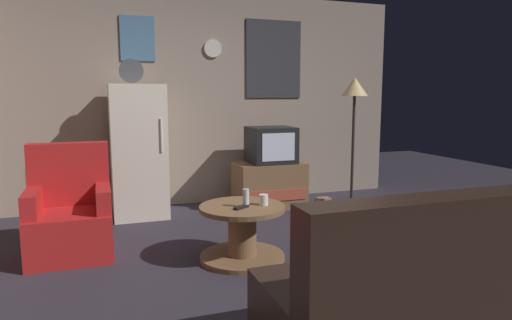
% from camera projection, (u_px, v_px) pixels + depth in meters
% --- Properties ---
extents(ground_plane, '(12.00, 12.00, 0.00)m').
position_uv_depth(ground_plane, '(277.00, 268.00, 3.65)').
color(ground_plane, '#2D2833').
extents(wall_with_art, '(5.20, 0.12, 2.64)m').
position_uv_depth(wall_with_art, '(206.00, 99.00, 5.75)').
color(wall_with_art, gray).
rests_on(wall_with_art, ground_plane).
extents(fridge, '(0.60, 0.62, 1.77)m').
position_uv_depth(fridge, '(138.00, 151.00, 5.12)').
color(fridge, silver).
rests_on(fridge, ground_plane).
extents(tv_stand, '(0.84, 0.53, 0.55)m').
position_uv_depth(tv_stand, '(269.00, 185.00, 5.61)').
color(tv_stand, brown).
rests_on(tv_stand, ground_plane).
extents(crt_tv, '(0.54, 0.51, 0.44)m').
position_uv_depth(crt_tv, '(271.00, 145.00, 5.55)').
color(crt_tv, black).
rests_on(crt_tv, tv_stand).
extents(standing_lamp, '(0.32, 0.32, 1.59)m').
position_uv_depth(standing_lamp, '(354.00, 97.00, 5.44)').
color(standing_lamp, '#332D28').
rests_on(standing_lamp, ground_plane).
extents(coffee_table, '(0.72, 0.72, 0.47)m').
position_uv_depth(coffee_table, '(242.00, 233.00, 3.81)').
color(coffee_table, brown).
rests_on(coffee_table, ground_plane).
extents(wine_glass, '(0.05, 0.05, 0.15)m').
position_uv_depth(wine_glass, '(246.00, 198.00, 3.72)').
color(wine_glass, silver).
rests_on(wine_glass, coffee_table).
extents(mug_ceramic_white, '(0.08, 0.08, 0.09)m').
position_uv_depth(mug_ceramic_white, '(264.00, 200.00, 3.79)').
color(mug_ceramic_white, silver).
rests_on(mug_ceramic_white, coffee_table).
extents(remote_control, '(0.15, 0.12, 0.02)m').
position_uv_depth(remote_control, '(241.00, 207.00, 3.68)').
color(remote_control, black).
rests_on(remote_control, coffee_table).
extents(armchair, '(0.68, 0.68, 0.96)m').
position_uv_depth(armchair, '(70.00, 216.00, 3.93)').
color(armchair, red).
rests_on(armchair, ground_plane).
extents(couch, '(1.70, 0.80, 0.92)m').
position_uv_depth(couch, '(424.00, 295.00, 2.44)').
color(couch, black).
rests_on(couch, ground_plane).
extents(book_stack, '(0.18, 0.17, 0.07)m').
position_uv_depth(book_stack, '(323.00, 200.00, 5.82)').
color(book_stack, gray).
rests_on(book_stack, ground_plane).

